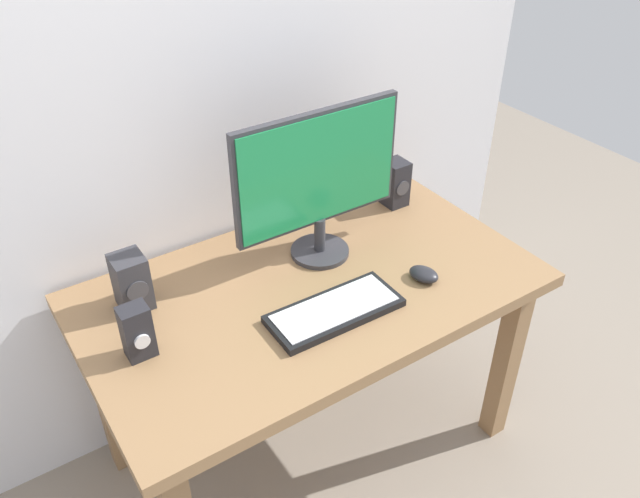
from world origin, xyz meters
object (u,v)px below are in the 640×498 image
object	(u,v)px
monitor	(318,178)
keyboard_primary	(335,311)
speaker_right	(395,183)
speaker_left	(131,282)
desk	(311,310)
mouse	(424,274)
audio_controller	(137,331)

from	to	relation	value
monitor	keyboard_primary	distance (m)	0.41
keyboard_primary	speaker_right	bearing A→B (deg)	36.19
speaker_right	speaker_left	xyz separation A→B (m)	(-0.99, -0.03, 0.00)
desk	speaker_right	distance (m)	0.59
keyboard_primary	speaker_left	xyz separation A→B (m)	(-0.46, 0.36, 0.07)
keyboard_primary	mouse	size ratio (longest dim) A/B	4.12
audio_controller	desk	bearing A→B (deg)	-0.35
mouse	speaker_right	bearing A→B (deg)	46.38
keyboard_primary	speaker_left	bearing A→B (deg)	142.44
audio_controller	mouse	bearing A→B (deg)	-11.54
desk	monitor	distance (m)	0.42
desk	audio_controller	size ratio (longest dim) A/B	8.69
keyboard_primary	mouse	distance (m)	0.32
speaker_right	audio_controller	distance (m)	1.08
audio_controller	keyboard_primary	bearing A→B (deg)	-16.56
speaker_left	mouse	bearing A→B (deg)	-25.41
desk	audio_controller	xyz separation A→B (m)	(-0.54, 0.00, 0.18)
mouse	speaker_left	distance (m)	0.87
monitor	speaker_left	world-z (taller)	monitor
monitor	keyboard_primary	world-z (taller)	monitor
monitor	mouse	world-z (taller)	monitor
desk	mouse	size ratio (longest dim) A/B	14.38
monitor	desk	bearing A→B (deg)	-131.30
speaker_right	desk	bearing A→B (deg)	-155.39
keyboard_primary	speaker_left	distance (m)	0.59
monitor	audio_controller	bearing A→B (deg)	-168.95
mouse	speaker_left	xyz separation A→B (m)	(-0.78, 0.37, 0.07)
desk	speaker_left	distance (m)	0.55
monitor	mouse	distance (m)	0.44
desk	monitor	world-z (taller)	monitor
monitor	speaker_right	xyz separation A→B (m)	(0.40, 0.10, -0.19)
speaker_left	audio_controller	bearing A→B (deg)	-106.88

